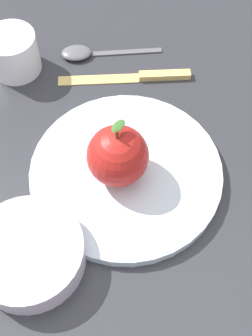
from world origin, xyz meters
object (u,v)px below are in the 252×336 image
object	(u,v)px
knife	(137,77)
cup	(13,51)
spoon	(87,53)
apple	(118,156)
side_bowl	(28,252)
dinner_plate	(126,172)

from	to	relation	value
knife	cup	bearing A→B (deg)	90.79
cup	spoon	size ratio (longest dim) A/B	0.48
knife	spoon	bearing A→B (deg)	65.35
apple	side_bowl	world-z (taller)	apple
apple	knife	world-z (taller)	apple
spoon	side_bowl	bearing A→B (deg)	178.84
apple	side_bowl	size ratio (longest dim) A/B	0.68
cup	knife	world-z (taller)	cup
cup	spoon	xyz separation A→B (m)	(0.04, -0.10, -0.03)
apple	knife	bearing A→B (deg)	-1.07
cup	knife	size ratio (longest dim) A/B	0.38
apple	cup	distance (m)	0.26
dinner_plate	cup	distance (m)	0.26
apple	knife	size ratio (longest dim) A/B	0.45
dinner_plate	cup	bearing A→B (deg)	48.62
dinner_plate	side_bowl	bearing A→B (deg)	143.17
cup	apple	bearing A→B (deg)	-133.59
apple	cup	world-z (taller)	apple
dinner_plate	spoon	xyz separation A→B (m)	(0.21, 0.09, -0.00)
apple	spoon	bearing A→B (deg)	20.53
dinner_plate	spoon	bearing A→B (deg)	23.18
side_bowl	knife	distance (m)	0.32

